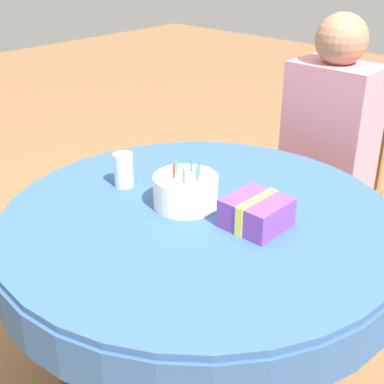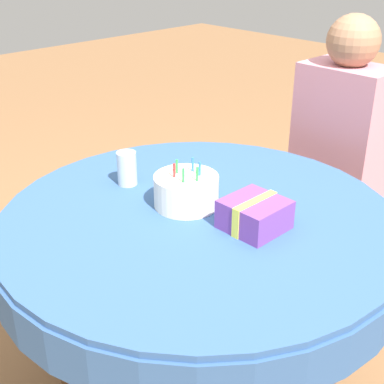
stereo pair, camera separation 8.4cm
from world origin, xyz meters
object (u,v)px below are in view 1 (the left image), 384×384
Objects in this scene: birthday_cake at (186,191)px; drinking_glass at (124,170)px; chair at (333,176)px; gift_box at (256,213)px; person at (328,133)px.

drinking_glass is at bearing -171.51° from birthday_cake.
chair reaches higher than birthday_cake.
birthday_cake is at bearing 8.49° from drinking_glass.
drinking_glass is 0.51m from gift_box.
chair is 8.23× the size of drinking_glass.
person reaches higher than gift_box.
person is (-0.00, -0.09, 0.23)m from chair.
drinking_glass is at bearing -170.59° from gift_box.
person reaches higher than birthday_cake.
birthday_cake is at bearing -90.16° from person.
person is 0.95m from drinking_glass.
person is at bearing 74.03° from drinking_glass.
person reaches higher than drinking_glass.
drinking_glass reaches higher than gift_box.
person is 7.22× the size of gift_box.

